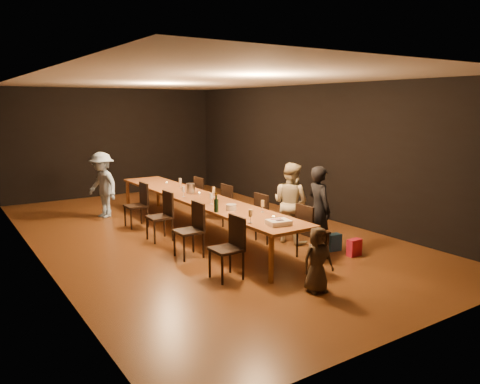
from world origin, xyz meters
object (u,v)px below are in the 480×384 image
chair_left_2 (159,216)px  champagne_bottle (216,202)px  woman_tan (291,203)px  chair_right_1 (269,217)px  chair_right_2 (235,206)px  ice_bucket (191,188)px  child (318,260)px  plate_stack (231,207)px  table (199,199)px  chair_right_3 (206,197)px  chair_left_1 (189,230)px  man_blue (102,185)px  birthday_cake (279,222)px  woman_birthday (319,210)px  chair_left_0 (226,248)px  chair_left_3 (136,205)px  chair_right_0 (313,231)px

chair_left_2 → champagne_bottle: bearing=-161.1°
woman_tan → champagne_bottle: bearing=70.3°
chair_right_1 → chair_right_2: 1.20m
ice_bucket → child: bearing=-91.8°
plate_stack → table: bearing=86.0°
chair_right_3 → chair_left_1: bearing=-35.3°
man_blue → child: size_ratio=1.64×
chair_right_1 → chair_right_2: bearing=180.0°
table → birthday_cake: size_ratio=15.73×
woman_birthday → chair_left_2: bearing=51.7°
chair_right_3 → birthday_cake: (-0.89, -3.81, 0.32)m
woman_birthday → champagne_bottle: size_ratio=4.52×
table → chair_left_0: bearing=-109.5°
chair_right_2 → chair_left_3: (-1.70, 1.20, 0.00)m
child → chair_right_2: bearing=87.6°
chair_right_1 → woman_birthday: (0.30, -1.01, 0.30)m
chair_right_2 → table: bearing=-90.0°
child → birthday_cake: 0.95m
man_blue → plate_stack: bearing=0.8°
chair_right_0 → chair_right_2: bearing=180.0°
chair_left_3 → man_blue: man_blue is taller
ice_bucket → chair_left_2: bearing=-153.4°
chair_left_1 → chair_right_1: bearing=-90.0°
chair_right_2 → plate_stack: bearing=-35.0°
chair_left_1 → table: bearing=-35.3°
table → ice_bucket: bearing=82.3°
chair_left_2 → child: size_ratio=1.02×
chair_right_1 → chair_left_0: bearing=-54.8°
chair_right_2 → champagne_bottle: bearing=-42.7°
plate_stack → chair_left_0: bearing=-125.8°
chair_left_3 → woman_tan: 3.33m
chair_right_1 → woman_birthday: woman_birthday is taller
woman_tan → man_blue: bearing=14.8°
chair_right_0 → woman_birthday: (0.30, 0.19, 0.30)m
chair_left_0 → birthday_cake: (0.81, -0.21, 0.32)m
chair_left_0 → chair_right_0: bearing=-90.0°
chair_left_1 → woman_tan: (2.00, -0.25, 0.29)m
chair_left_3 → ice_bucket: 1.24m
chair_right_1 → woman_tan: woman_tan is taller
chair_right_2 → woman_birthday: bearing=7.7°
chair_right_1 → chair_left_0: 2.08m
chair_left_2 → child: 3.59m
chair_left_0 → birthday_cake: size_ratio=2.44×
chair_right_3 → chair_left_2: same height
ice_bucket → chair_right_3: bearing=43.3°
chair_right_3 → woman_birthday: (0.30, -3.41, 0.30)m
chair_left_2 → man_blue: size_ratio=0.62×
chair_right_1 → chair_left_3: (-1.70, 2.40, 0.00)m
chair_right_0 → chair_right_1: 1.20m
chair_right_1 → woman_tan: 0.48m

